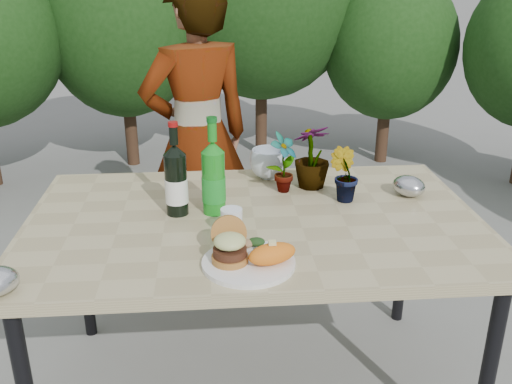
{
  "coord_description": "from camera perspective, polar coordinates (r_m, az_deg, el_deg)",
  "views": [
    {
      "loc": [
        -0.14,
        -1.83,
        1.59
      ],
      "look_at": [
        0.0,
        -0.08,
        0.88
      ],
      "focal_mm": 40.0,
      "sensor_mm": 36.0,
      "label": 1
    }
  ],
  "objects": [
    {
      "name": "seedling_left",
      "position": [
        2.2,
        2.77,
        2.93
      ],
      "size": [
        0.15,
        0.15,
        0.24
      ],
      "primitive_type": "imported",
      "rotation": [
        0.0,
        0.0,
        0.76
      ],
      "color": "#2C5C1F",
      "rests_on": "patio_table"
    },
    {
      "name": "patio_table",
      "position": [
        2.04,
        -0.19,
        -4.03
      ],
      "size": [
        1.6,
        1.0,
        0.75
      ],
      "color": "tan",
      "rests_on": "ground"
    },
    {
      "name": "person",
      "position": [
        2.86,
        -5.87,
        5.39
      ],
      "size": [
        0.66,
        0.55,
        1.55
      ],
      "primitive_type": "imported",
      "rotation": [
        0.0,
        0.0,
        3.51
      ],
      "color": "#8F5F47",
      "rests_on": "ground"
    },
    {
      "name": "sweet_potato",
      "position": [
        1.68,
        1.62,
        -6.19
      ],
      "size": [
        0.17,
        0.12,
        0.06
      ],
      "primitive_type": "ellipsoid",
      "rotation": [
        0.0,
        0.0,
        0.35
      ],
      "color": "orange",
      "rests_on": "dinner_plate"
    },
    {
      "name": "blue_bowl",
      "position": [
        2.37,
        1.28,
        2.86
      ],
      "size": [
        0.2,
        0.2,
        0.12
      ],
      "primitive_type": "imported",
      "rotation": [
        0.0,
        0.0,
        -0.42
      ],
      "color": "silver",
      "rests_on": "patio_table"
    },
    {
      "name": "shrub_hedge",
      "position": [
        3.72,
        -3.53,
        14.67
      ],
      "size": [
        6.8,
        5.14,
        2.2
      ],
      "color": "#382316",
      "rests_on": "ground"
    },
    {
      "name": "plastic_cup",
      "position": [
        1.87,
        -2.45,
        -3.06
      ],
      "size": [
        0.07,
        0.07,
        0.09
      ],
      "primitive_type": "cylinder",
      "color": "white",
      "rests_on": "patio_table"
    },
    {
      "name": "burger_stack",
      "position": [
        1.7,
        -2.66,
        -5.3
      ],
      "size": [
        0.11,
        0.16,
        0.11
      ],
      "color": "#B7722D",
      "rests_on": "dinner_plate"
    },
    {
      "name": "dinner_plate",
      "position": [
        1.71,
        -0.75,
        -7.1
      ],
      "size": [
        0.28,
        0.28,
        0.01
      ],
      "primitive_type": "cylinder",
      "color": "white",
      "rests_on": "patio_table"
    },
    {
      "name": "grilled_veg",
      "position": [
        1.78,
        -0.4,
        -5.07
      ],
      "size": [
        0.08,
        0.05,
        0.03
      ],
      "color": "olive",
      "rests_on": "dinner_plate"
    },
    {
      "name": "seedling_right",
      "position": [
        2.26,
        5.62,
        3.58
      ],
      "size": [
        0.19,
        0.19,
        0.26
      ],
      "primitive_type": "imported",
      "rotation": [
        0.0,
        0.0,
        3.51
      ],
      "color": "#22531C",
      "rests_on": "patio_table"
    },
    {
      "name": "wine_bottle",
      "position": [
        2.02,
        -8.0,
        1.09
      ],
      "size": [
        0.08,
        0.08,
        0.34
      ],
      "rotation": [
        0.0,
        0.0,
        0.2
      ],
      "color": "black",
      "rests_on": "patio_table"
    },
    {
      "name": "foil_packet_right",
      "position": [
        2.27,
        15.03,
        0.59
      ],
      "size": [
        0.16,
        0.17,
        0.08
      ],
      "primitive_type": "ellipsoid",
      "rotation": [
        0.0,
        0.0,
        2.15
      ],
      "color": "#AFB1B6",
      "rests_on": "patio_table"
    },
    {
      "name": "seedling_mid",
      "position": [
        2.15,
        8.77,
        1.7
      ],
      "size": [
        0.14,
        0.14,
        0.2
      ],
      "primitive_type": "imported",
      "rotation": [
        0.0,
        0.0,
        2.44
      ],
      "color": "#2E5F20",
      "rests_on": "patio_table"
    },
    {
      "name": "sparkling_water",
      "position": [
        2.01,
        -4.27,
        1.33
      ],
      "size": [
        0.09,
        0.09,
        0.35
      ],
      "rotation": [
        0.0,
        0.0,
        0.13
      ],
      "color": "#177F1B",
      "rests_on": "patio_table"
    }
  ]
}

